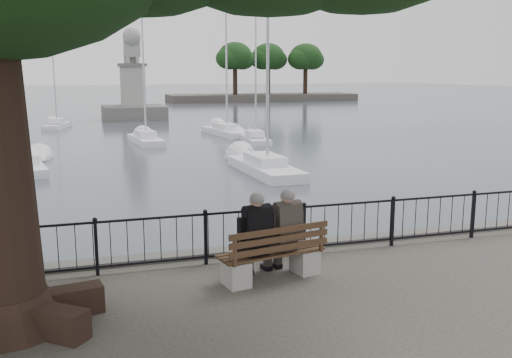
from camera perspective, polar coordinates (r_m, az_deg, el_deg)
name	(u,v)px	position (r m, az deg, el deg)	size (l,w,h in m)	color
harbor	(249,275)	(11.91, -0.72, -9.55)	(260.00, 260.00, 1.20)	#514E48
railing	(256,232)	(11.12, 0.00, -5.28)	(22.06, 0.06, 1.00)	black
bench	(273,260)	(10.12, 1.69, -8.11)	(2.01, 0.95, 1.02)	gray
person_left	(253,240)	(9.94, -0.33, -6.11)	(0.56, 0.86, 1.62)	black
person_right	(283,235)	(10.23, 2.70, -5.63)	(0.56, 0.86, 1.62)	#2C2825
lion_monument	(133,96)	(57.93, -12.19, 8.08)	(6.01, 6.01, 8.86)	#514E48
sailboat_b	(25,163)	(29.06, -22.07, 1.45)	(2.33, 5.44, 11.87)	white
sailboat_c	(265,166)	(26.29, 0.91, 1.35)	(1.98, 6.27, 12.88)	white
sailboat_d	(255,138)	(37.91, -0.14, 4.14)	(1.72, 4.80, 9.10)	white
sailboat_f	(146,138)	(38.24, -10.98, 4.01)	(1.97, 5.32, 9.92)	white
sailboat_g	(226,131)	(42.36, -3.03, 4.84)	(2.59, 6.24, 11.13)	white
sailboat_h	(57,124)	(50.53, -19.27, 5.23)	(2.35, 4.87, 10.62)	white
far_shore	(266,76)	(91.78, 1.05, 10.30)	(30.00, 8.60, 9.18)	#3A3530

